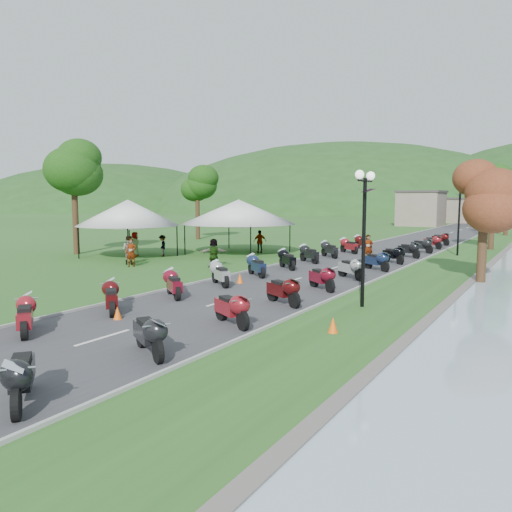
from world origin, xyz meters
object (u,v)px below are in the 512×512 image
Objects in this scene: pedestrian_a at (132,267)px; vendor_tent_main at (239,227)px; pedestrian_b at (129,264)px; pedestrian_c at (163,256)px.

vendor_tent_main is at bearing 51.02° from pedestrian_a.
vendor_tent_main is 9.84m from pedestrian_a.
pedestrian_a is at bearing 130.03° from pedestrian_b.
pedestrian_b reaches higher than pedestrian_a.
pedestrian_a is at bearing -98.40° from vendor_tent_main.
vendor_tent_main is at bearing 93.03° from pedestrian_c.
pedestrian_b is at bearing 112.47° from pedestrian_a.
pedestrian_a is 1.15m from pedestrian_b.
vendor_tent_main reaches higher than pedestrian_c.
pedestrian_a reaches higher than pedestrian_c.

